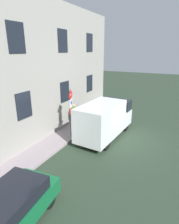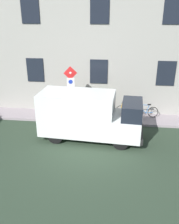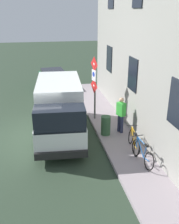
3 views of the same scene
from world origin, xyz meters
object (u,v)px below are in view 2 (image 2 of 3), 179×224
Objects in this scene: bicycle_orange at (129,111)px; pedestrian at (103,102)px; sign_post_stacked at (71,87)px; litter_bin at (104,113)px; bicycle_blue at (144,111)px; delivery_van at (89,115)px.

bicycle_orange is 1.00× the size of pedestrian.
pedestrian is at bearing -63.90° from sign_post_stacked.
bicycle_orange is at bearing -63.29° from litter_bin.
bicycle_blue is 1.91× the size of litter_bin.
pedestrian is 1.91× the size of litter_bin.
bicycle_blue is 1.00× the size of pedestrian.
delivery_van is 6.06× the size of litter_bin.
sign_post_stacked is 1.85× the size of bicycle_blue.
sign_post_stacked is at bearing 94.27° from litter_bin.
delivery_van is 2.86m from pedestrian.
bicycle_orange is 1.76m from litter_bin.
delivery_van reaches higher than bicycle_orange.
bicycle_orange is at bearing -75.09° from sign_post_stacked.
bicycle_blue is at bearing -112.26° from pedestrian.
sign_post_stacked is 4.87m from bicycle_blue.
sign_post_stacked is at bearing 22.51° from bicycle_orange.
sign_post_stacked is 1.85× the size of pedestrian.
sign_post_stacked is at bearing 6.67° from bicycle_blue.
delivery_van is 3.71m from bicycle_orange.
delivery_van is (-1.90, -1.27, -0.87)m from sign_post_stacked.
sign_post_stacked is at bearing 127.76° from delivery_van.
sign_post_stacked reaches higher than bicycle_orange.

